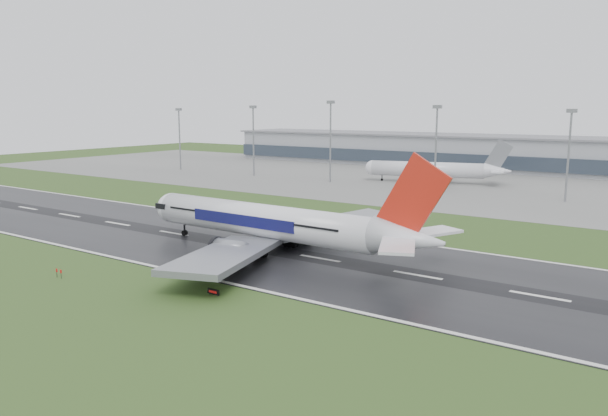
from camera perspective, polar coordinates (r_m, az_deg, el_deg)
The scene contains 12 objects.
ground at distance 136.91m, azimuth -12.64°, elevation -2.46°, with size 520.00×520.00×0.00m, color #294419.
runway at distance 136.90m, azimuth -12.64°, elevation -2.44°, with size 400.00×45.00×0.10m, color black.
apron at distance 238.81m, azimuth 9.86°, elevation 2.79°, with size 400.00×130.00×0.08m, color slate.
terminal at distance 293.50m, azimuth 14.84°, elevation 5.35°, with size 240.00×36.00×15.00m, color gray.
main_airliner at distance 114.05m, azimuth -2.41°, elevation 0.55°, with size 68.30×65.04×20.16m, color white, non-canonical shape.
parked_airliner at distance 228.36m, azimuth 12.55°, elevation 4.46°, with size 55.70×51.86×16.33m, color silver, non-canonical shape.
runway_sign at distance 91.37m, azimuth -8.86°, elevation -8.14°, with size 2.30×0.26×1.04m, color black, non-canonical shape.
floodmast_0 at distance 277.39m, azimuth -12.08°, elevation 6.49°, with size 0.64×0.64×27.22m, color gray.
floodmast_1 at distance 247.27m, azimuth -4.97°, elevation 6.42°, with size 0.64×0.64×28.29m, color gray.
floodmast_2 at distance 224.96m, azimuth 2.60°, elevation 6.34°, with size 0.64×0.64×30.05m, color gray.
floodmast_3 at distance 205.75m, azimuth 12.78°, elevation 5.54°, with size 0.64×0.64×28.26m, color gray.
floodmast_4 at distance 194.19m, azimuth 24.46°, elevation 4.49°, with size 0.64×0.64×27.03m, color gray.
Camera 1 is at (98.58, -90.66, 28.43)m, focal length 34.39 mm.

